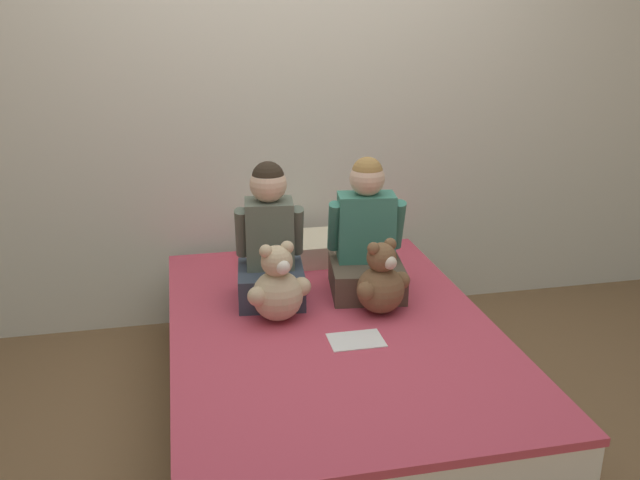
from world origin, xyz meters
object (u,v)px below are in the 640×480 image
child_on_left (270,243)px  teddy_bear_held_by_left_child (278,288)px  sign_card (356,340)px  teddy_bear_held_by_right_child (381,282)px  bed (331,369)px  child_on_right (366,240)px  pillow_at_headboard (299,249)px

child_on_left → teddy_bear_held_by_left_child: (-0.00, -0.22, -0.11)m
teddy_bear_held_by_left_child → sign_card: (0.26, -0.25, -0.14)m
child_on_left → sign_card: (0.26, -0.47, -0.25)m
teddy_bear_held_by_left_child → teddy_bear_held_by_right_child: (0.43, -0.02, -0.01)m
bed → child_on_left: 0.59m
child_on_left → child_on_right: 0.43m
teddy_bear_held_by_left_child → teddy_bear_held_by_right_child: size_ratio=1.04×
bed → teddy_bear_held_by_right_child: 0.42m
bed → pillow_at_headboard: pillow_at_headboard is taller
child_on_left → sign_card: child_on_left is taller
bed → sign_card: 0.28m
teddy_bear_held_by_left_child → pillow_at_headboard: bearing=55.6°
sign_card → teddy_bear_held_by_left_child: bearing=136.6°
child_on_right → teddy_bear_held_by_right_child: size_ratio=1.90×
child_on_right → pillow_at_headboard: child_on_right is taller
child_on_right → teddy_bear_held_by_right_child: child_on_right is taller
bed → pillow_at_headboard: 0.78m
bed → teddy_bear_held_by_right_child: (0.22, 0.06, 0.35)m
teddy_bear_held_by_left_child → child_on_right: bearing=10.2°
child_on_right → teddy_bear_held_by_left_child: bearing=-145.0°
bed → pillow_at_headboard: (0.00, 0.74, 0.27)m
bed → pillow_at_headboard: bearing=90.0°
teddy_bear_held_by_left_child → teddy_bear_held_by_right_child: teddy_bear_held_by_left_child is taller
teddy_bear_held_by_left_child → child_on_left: bearing=72.6°
teddy_bear_held_by_left_child → bed: bearing=-39.3°
pillow_at_headboard → sign_card: pillow_at_headboard is taller
pillow_at_headboard → child_on_left: bearing=-115.2°
child_on_right → sign_card: bearing=-101.8°
child_on_left → teddy_bear_held_by_right_child: child_on_left is taller
teddy_bear_held_by_right_child → pillow_at_headboard: (-0.22, 0.67, -0.08)m
child_on_left → teddy_bear_held_by_left_child: bearing=-84.6°
bed → child_on_right: child_on_right is taller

